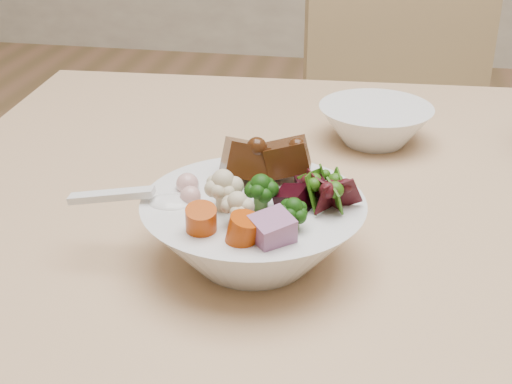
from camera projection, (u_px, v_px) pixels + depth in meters
chair_far at (411, 158)px, 1.51m from camera, size 0.54×0.54×0.91m
food_bowl at (255, 225)px, 0.69m from camera, size 0.21×0.21×0.12m
soup_spoon at (155, 202)px, 0.67m from camera, size 0.12×0.04×0.02m
side_bowl at (375, 124)px, 0.95m from camera, size 0.15×0.15×0.05m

